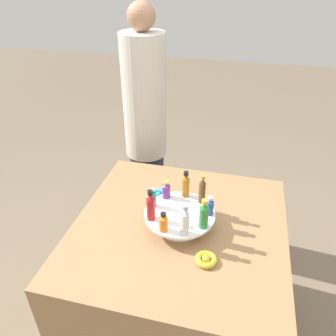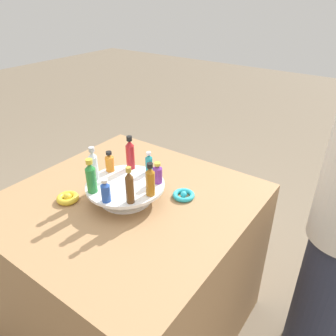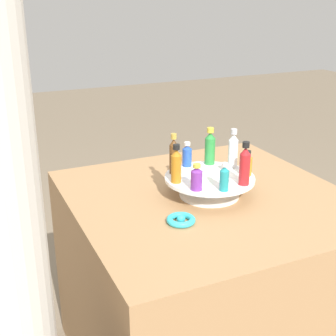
{
  "view_description": "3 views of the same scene",
  "coord_description": "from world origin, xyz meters",
  "views": [
    {
      "loc": [
        1.08,
        0.21,
        1.76
      ],
      "look_at": [
        -0.2,
        -0.1,
        0.93
      ],
      "focal_mm": 35.0,
      "sensor_mm": 36.0,
      "label": 1
    },
    {
      "loc": [
        -0.78,
        0.79,
        1.52
      ],
      "look_at": [
        -0.15,
        -0.08,
        0.92
      ],
      "focal_mm": 35.0,
      "sensor_mm": 36.0,
      "label": 2
    },
    {
      "loc": [
        -0.76,
        -1.31,
        1.42
      ],
      "look_at": [
        -0.21,
        -0.11,
        0.93
      ],
      "focal_mm": 50.0,
      "sensor_mm": 36.0,
      "label": 3
    }
  ],
  "objects": [
    {
      "name": "ribbon_bow_gold",
      "position": [
        0.18,
        0.15,
        0.77
      ],
      "size": [
        0.09,
        0.09,
        0.03
      ],
      "color": "gold",
      "rests_on": "party_table"
    },
    {
      "name": "person_figure",
      "position": [
        -0.76,
        -0.39,
        0.8
      ],
      "size": [
        0.27,
        0.27,
        1.59
      ],
      "rotation": [
        0.0,
        0.0,
        0.47
      ],
      "color": "#282D42",
      "rests_on": "ground_plane"
    },
    {
      "name": "bottle_red",
      "position": [
        0.07,
        -0.11,
        0.9
      ],
      "size": [
        0.04,
        0.04,
        0.15
      ],
      "color": "#B21E23",
      "rests_on": "display_stand"
    },
    {
      "name": "bottle_teal",
      "position": [
        -0.02,
        -0.13,
        0.87
      ],
      "size": [
        0.03,
        0.03,
        0.09
      ],
      "color": "teal",
      "rests_on": "display_stand"
    },
    {
      "name": "ground_plane",
      "position": [
        0.0,
        0.0,
        0.0
      ],
      "size": [
        12.0,
        12.0,
        0.0
      ],
      "primitive_type": "plane",
      "color": "#756651"
    },
    {
      "name": "bottle_purple",
      "position": [
        -0.1,
        -0.08,
        0.87
      ],
      "size": [
        0.04,
        0.04,
        0.09
      ],
      "color": "#702D93",
      "rests_on": "display_stand"
    },
    {
      "name": "bottle_orange",
      "position": [
        0.12,
        -0.04,
        0.87
      ],
      "size": [
        0.04,
        0.04,
        0.09
      ],
      "color": "orange",
      "rests_on": "display_stand"
    },
    {
      "name": "bottle_clear",
      "position": [
        0.12,
        0.05,
        0.9
      ],
      "size": [
        0.03,
        0.03,
        0.14
      ],
      "color": "silver",
      "rests_on": "display_stand"
    },
    {
      "name": "display_stand",
      "position": [
        0.0,
        0.0,
        0.8
      ],
      "size": [
        0.31,
        0.31,
        0.07
      ],
      "color": "white",
      "rests_on": "party_table"
    },
    {
      "name": "bottle_blue",
      "position": [
        -0.02,
        0.13,
        0.87
      ],
      "size": [
        0.03,
        0.03,
        0.09
      ],
      "color": "#234CAD",
      "rests_on": "display_stand"
    },
    {
      "name": "party_table",
      "position": [
        0.0,
        0.0,
        0.38
      ],
      "size": [
        0.94,
        0.94,
        0.76
      ],
      "color": "#9E754C",
      "rests_on": "ground_plane"
    },
    {
      "name": "bottle_amber",
      "position": [
        -0.13,
        -0.0,
        0.89
      ],
      "size": [
        0.03,
        0.03,
        0.13
      ],
      "color": "#AD6B19",
      "rests_on": "display_stand"
    },
    {
      "name": "bottle_green",
      "position": [
        0.06,
        0.11,
        0.89
      ],
      "size": [
        0.04,
        0.04,
        0.14
      ],
      "color": "#288438",
      "rests_on": "display_stand"
    },
    {
      "name": "ribbon_bow_teal",
      "position": [
        -0.18,
        -0.15,
        0.77
      ],
      "size": [
        0.09,
        0.09,
        0.03
      ],
      "color": "#2DB7CC",
      "rests_on": "party_table"
    },
    {
      "name": "bottle_brown",
      "position": [
        -0.1,
        0.08,
        0.9
      ],
      "size": [
        0.03,
        0.03,
        0.14
      ],
      "color": "brown",
      "rests_on": "display_stand"
    }
  ]
}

